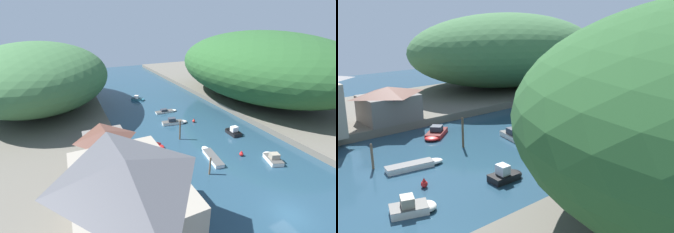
{
  "view_description": "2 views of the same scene",
  "coord_description": "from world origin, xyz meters",
  "views": [
    {
      "loc": [
        -19.82,
        -11.14,
        19.49
      ],
      "look_at": [
        -2.45,
        26.63,
        1.89
      ],
      "focal_mm": 24.0,
      "sensor_mm": 36.0,
      "label": 1
    },
    {
      "loc": [
        31.55,
        -3.82,
        15.41
      ],
      "look_at": [
        -1.37,
        25.56,
        3.17
      ],
      "focal_mm": 40.0,
      "sensor_mm": 36.0,
      "label": 2
    }
  ],
  "objects": [
    {
      "name": "water_surface",
      "position": [
        0.0,
        30.0,
        0.0
      ],
      "size": [
        130.0,
        130.0,
        0.0
      ],
      "primitive_type": "plane",
      "color": "#234256",
      "rests_on": "ground"
    },
    {
      "name": "left_bank",
      "position": [
        -24.36,
        30.0,
        0.55
      ],
      "size": [
        22.0,
        120.0,
        1.1
      ],
      "color": "#666056",
      "rests_on": "ground"
    },
    {
      "name": "hillside_left",
      "position": [
        -25.46,
        47.57,
        8.32
      ],
      "size": [
        30.22,
        42.3,
        14.44
      ],
      "color": "#3D6B3D",
      "rests_on": "left_bank"
    },
    {
      "name": "boathouse_shed",
      "position": [
        -16.21,
        17.31,
        3.52
      ],
      "size": [
        6.18,
        7.77,
        4.71
      ],
      "color": "slate",
      "rests_on": "left_bank"
    },
    {
      "name": "boat_far_right_bank",
      "position": [
        -3.21,
        44.14,
        0.42
      ],
      "size": [
        3.68,
        3.11,
        1.35
      ],
      "rotation": [
        0.0,
        0.0,
        4.1
      ],
      "color": "teal",
      "rests_on": "water_surface"
    },
    {
      "name": "boat_cabin_cruiser",
      "position": [
        -8.74,
        19.93,
        0.39
      ],
      "size": [
        4.75,
        4.94,
        1.27
      ],
      "rotation": [
        0.0,
        0.0,
        3.88
      ],
      "color": "red",
      "rests_on": "water_surface"
    },
    {
      "name": "boat_far_upstream",
      "position": [
        0.14,
        33.22,
        0.27
      ],
      "size": [
        5.23,
        1.46,
        0.86
      ],
      "rotation": [
        0.0,
        0.0,
        4.69
      ],
      "color": "silver",
      "rests_on": "water_surface"
    },
    {
      "name": "boat_navy_launch",
      "position": [
        6.63,
        8.52,
        0.46
      ],
      "size": [
        2.9,
        4.07,
        1.48
      ],
      "rotation": [
        0.0,
        0.0,
        5.94
      ],
      "color": "silver",
      "rests_on": "water_surface"
    },
    {
      "name": "boat_mid_channel",
      "position": [
        -1.29,
        13.15,
        0.29
      ],
      "size": [
        2.33,
        6.16,
        0.6
      ],
      "rotation": [
        0.0,
        0.0,
        6.12
      ],
      "color": "white",
      "rests_on": "water_surface"
    },
    {
      "name": "boat_red_skiff",
      "position": [
        -0.91,
        26.61,
        0.42
      ],
      "size": [
        5.44,
        2.26,
        1.36
      ],
      "rotation": [
        0.0,
        0.0,
        4.53
      ],
      "color": "silver",
      "rests_on": "water_surface"
    },
    {
      "name": "boat_yellow_tender",
      "position": [
        6.99,
        18.12,
        0.49
      ],
      "size": [
        1.85,
        3.48,
        1.62
      ],
      "rotation": [
        0.0,
        0.0,
        6.26
      ],
      "color": "black",
      "rests_on": "water_surface"
    },
    {
      "name": "mooring_post_nearest",
      "position": [
        -3.96,
        9.64,
        1.39
      ],
      "size": [
        0.25,
        0.25,
        2.76
      ],
      "color": "brown",
      "rests_on": "water_surface"
    },
    {
      "name": "mooring_post_middle",
      "position": [
        -3.06,
        20.25,
        1.87
      ],
      "size": [
        0.27,
        0.27,
        3.72
      ],
      "color": "brown",
      "rests_on": "water_surface"
    },
    {
      "name": "channel_buoy_near",
      "position": [
        3.03,
        25.6,
        0.34
      ],
      "size": [
        0.59,
        0.59,
        0.89
      ],
      "color": "red",
      "rests_on": "water_surface"
    },
    {
      "name": "channel_buoy_far",
      "position": [
        3.24,
        11.42,
        0.38
      ],
      "size": [
        0.64,
        0.64,
        0.97
      ],
      "color": "red",
      "rests_on": "water_surface"
    }
  ]
}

